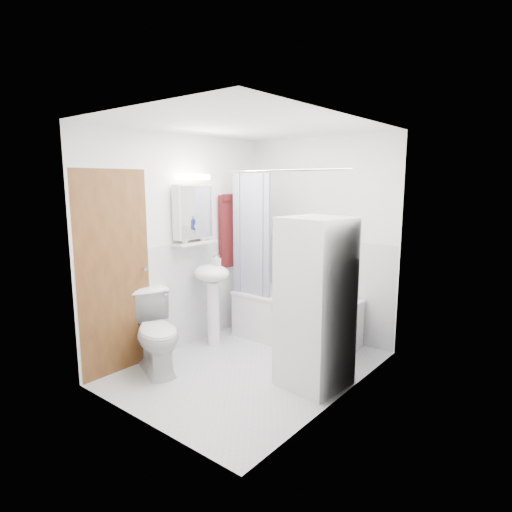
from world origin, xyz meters
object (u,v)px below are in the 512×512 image
Objects in this scene: bathtub at (295,316)px; toilet at (156,333)px; washer_dryer at (315,303)px; sink at (212,286)px.

toilet is (-0.65, -1.54, 0.08)m from bathtub.
bathtub is 0.92× the size of washer_dryer.
washer_dryer reaches higher than toilet.
bathtub is 1.21m from washer_dryer.
toilet is at bearing -87.69° from sink.
bathtub is 1.83× the size of toilet.
toilet reaches higher than bathtub.
sink is 0.90m from toilet.
washer_dryer is (1.43, -0.11, 0.08)m from sink.
washer_dryer is at bearing -39.33° from toilet.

